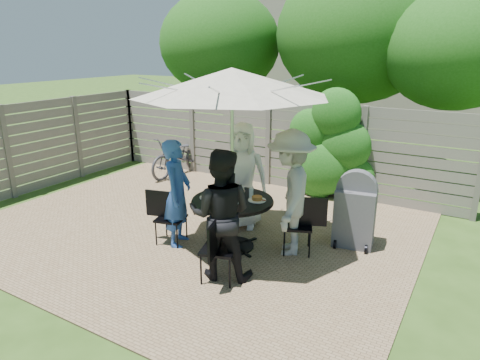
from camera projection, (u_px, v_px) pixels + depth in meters
The scene contains 23 objects.
backyard_envelope at pixel (369, 55), 14.56m from camera, with size 60.00×60.00×5.00m.
patio_table at pixel (233, 214), 6.28m from camera, with size 1.53×1.53×0.77m.
umbrella at pixel (232, 82), 5.71m from camera, with size 3.50×3.50×2.63m.
chair_back at pixel (243, 207), 7.26m from camera, with size 0.61×0.70×0.93m.
person_back at pixel (242, 176), 6.95m from camera, with size 0.86×0.56×1.77m, color white.
chair_left at pixel (171, 228), 6.51m from camera, with size 0.63×0.48×0.83m.
person_left at pixel (177, 194), 6.32m from camera, with size 0.59×0.39×1.63m, color #2752AC.
chair_front at pixel (219, 262), 5.45m from camera, with size 0.54×0.69×0.90m.
person_front at pixel (221, 215), 5.40m from camera, with size 0.84×0.65×1.72m, color black.
chair_right at pixel (298, 236), 6.21m from camera, with size 0.66×0.54×0.86m.
person_right at pixel (290, 193), 6.03m from camera, with size 1.18×0.68×1.82m, color #A3A19E.
plate_back at pixel (237, 190), 6.54m from camera, with size 0.26×0.26×0.06m.
plate_left at pixel (208, 196), 6.25m from camera, with size 0.26×0.26×0.06m.
plate_front at pixel (228, 206), 5.86m from camera, with size 0.26×0.26×0.06m.
plate_right at pixel (257, 199), 6.14m from camera, with size 0.26×0.26×0.06m.
glass_back at pixel (229, 189), 6.45m from camera, with size 0.07×0.07×0.14m, color silver.
glass_left at pixel (213, 196), 6.13m from camera, with size 0.07×0.07×0.14m, color silver.
glass_front at pixel (237, 201), 5.92m from camera, with size 0.07×0.07×0.14m, color silver.
glass_right at pixel (251, 193), 6.24m from camera, with size 0.07×0.07×0.14m, color silver.
syrup_jug at pixel (229, 193), 6.24m from camera, with size 0.09×0.09×0.16m, color #59280C.
coffee_cup at pixel (242, 191), 6.38m from camera, with size 0.08×0.08×0.12m, color #C6B293.
bicycle at pixel (178, 156), 9.95m from camera, with size 0.61×1.75×0.92m, color #333338.
bbq_grill at pixel (355, 212), 6.36m from camera, with size 0.64×0.53×1.19m.
Camera 1 is at (4.01, -5.00, 2.89)m, focal length 32.00 mm.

